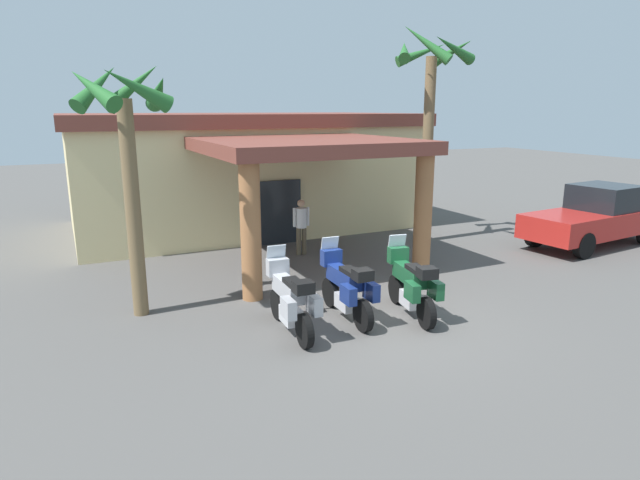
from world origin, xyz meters
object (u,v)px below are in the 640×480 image
(palm_tree_near_portico, at_px, (430,91))
(palm_tree_roadside, at_px, (127,132))
(motorcycle_green, at_px, (412,285))
(motorcycle_silver, at_px, (291,299))
(motorcycle_blue, at_px, (347,287))
(pedestrian, at_px, (301,223))
(motel_building, at_px, (243,169))
(pickup_truck_red, at_px, (596,217))

(palm_tree_near_portico, bearing_deg, palm_tree_roadside, -161.87)
(motorcycle_green, relative_size, palm_tree_roadside, 0.41)
(motorcycle_silver, distance_m, palm_tree_near_portico, 9.67)
(motorcycle_silver, height_order, motorcycle_blue, same)
(motorcycle_green, xyz_separation_m, palm_tree_near_portico, (4.15, 5.57, 4.20))
(motorcycle_green, bearing_deg, motorcycle_blue, 82.15)
(motorcycle_silver, height_order, pedestrian, pedestrian)
(motel_building, bearing_deg, motorcycle_blue, -95.62)
(pedestrian, relative_size, palm_tree_near_portico, 0.25)
(motorcycle_silver, relative_size, pickup_truck_red, 0.41)
(motorcycle_silver, height_order, motorcycle_green, same)
(palm_tree_roadside, bearing_deg, motel_building, 59.83)
(pedestrian, bearing_deg, motorcycle_green, -176.46)
(motel_building, height_order, pedestrian, motel_building)
(motorcycle_blue, xyz_separation_m, motorcycle_green, (1.35, -0.41, 0.00))
(motorcycle_blue, bearing_deg, motorcycle_green, -106.54)
(motorcycle_silver, relative_size, pedestrian, 1.30)
(motorcycle_silver, xyz_separation_m, motorcycle_green, (2.69, -0.18, 0.00))
(motel_building, distance_m, motorcycle_blue, 10.23)
(motorcycle_silver, distance_m, pedestrian, 5.95)
(pickup_truck_red, distance_m, palm_tree_roadside, 14.54)
(motorcycle_silver, xyz_separation_m, palm_tree_near_portico, (6.84, 5.38, 4.20))
(motel_building, bearing_deg, motorcycle_green, -88.13)
(motel_building, bearing_deg, pedestrian, -87.31)
(motorcycle_blue, relative_size, palm_tree_roadside, 0.41)
(motorcycle_silver, relative_size, palm_tree_roadside, 0.41)
(motorcycle_green, bearing_deg, motel_building, 12.52)
(motorcycle_blue, relative_size, pedestrian, 1.30)
(motel_building, height_order, palm_tree_roadside, palm_tree_roadside)
(motorcycle_silver, height_order, palm_tree_roadside, palm_tree_roadside)
(motorcycle_green, relative_size, pickup_truck_red, 0.41)
(motel_building, height_order, motorcycle_blue, motel_building)
(motorcycle_silver, xyz_separation_m, pickup_truck_red, (11.62, 2.66, 0.24))
(motel_building, xyz_separation_m, motorcycle_green, (0.63, -10.51, -1.44))
(motel_building, height_order, pickup_truck_red, motel_building)
(pedestrian, relative_size, pickup_truck_red, 0.32)
(motorcycle_green, bearing_deg, motorcycle_silver, 95.20)
(palm_tree_near_portico, bearing_deg, motorcycle_blue, -136.81)
(motorcycle_silver, xyz_separation_m, pedestrian, (2.43, 5.43, 0.29))
(motorcycle_silver, relative_size, motorcycle_green, 1.00)
(motorcycle_silver, relative_size, motorcycle_blue, 1.00)
(pickup_truck_red, xyz_separation_m, palm_tree_near_portico, (-4.78, 2.72, 3.97))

